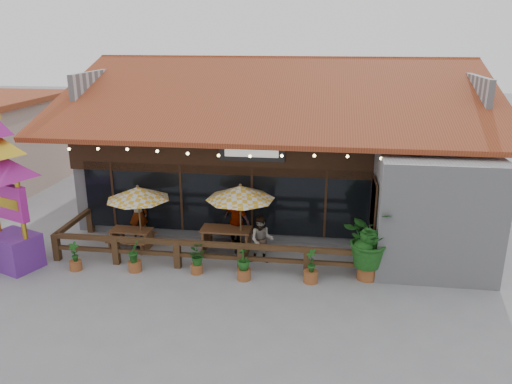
# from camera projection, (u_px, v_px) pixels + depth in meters

# --- Properties ---
(ground) EXTENTS (100.00, 100.00, 0.00)m
(ground) POSITION_uv_depth(u_px,v_px,m) (259.00, 265.00, 15.74)
(ground) COLOR gray
(ground) RESTS_ON ground
(restaurant_building) EXTENTS (15.50, 14.73, 6.09)m
(restaurant_building) POSITION_uv_depth(u_px,v_px,m) (286.00, 150.00, 21.27)
(restaurant_building) COLOR #B1B1B6
(restaurant_building) RESTS_ON ground
(patio_railing) EXTENTS (10.00, 2.60, 0.92)m
(patio_railing) POSITION_uv_depth(u_px,v_px,m) (187.00, 247.00, 15.59)
(patio_railing) COLOR #462D19
(patio_railing) RESTS_ON ground
(umbrella_left) EXTENTS (2.21, 2.21, 2.26)m
(umbrella_left) POSITION_uv_depth(u_px,v_px,m) (138.00, 193.00, 16.37)
(umbrella_left) COLOR brown
(umbrella_left) RESTS_ON ground
(umbrella_right) EXTENTS (2.75, 2.75, 2.41)m
(umbrella_right) POSITION_uv_depth(u_px,v_px,m) (240.00, 193.00, 16.00)
(umbrella_right) COLOR brown
(umbrella_right) RESTS_ON ground
(picnic_table_left) EXTENTS (1.41, 1.23, 0.66)m
(picnic_table_left) POSITION_uv_depth(u_px,v_px,m) (132.00, 235.00, 16.92)
(picnic_table_left) COLOR brown
(picnic_table_left) RESTS_ON ground
(picnic_table_right) EXTENTS (1.69, 1.46, 0.80)m
(picnic_table_right) POSITION_uv_depth(u_px,v_px,m) (226.00, 236.00, 16.62)
(picnic_table_right) COLOR brown
(picnic_table_right) RESTS_ON ground
(thai_sign_tower) EXTENTS (2.82, 2.82, 5.88)m
(thai_sign_tower) POSITION_uv_depth(u_px,v_px,m) (2.00, 171.00, 14.69)
(thai_sign_tower) COLOR #5E258A
(thai_sign_tower) RESTS_ON ground
(tropical_plant) EXTENTS (2.10, 2.11, 2.21)m
(tropical_plant) POSITION_uv_depth(u_px,v_px,m) (369.00, 240.00, 14.51)
(tropical_plant) COLOR brown
(tropical_plant) RESTS_ON ground
(diner_a) EXTENTS (0.76, 0.63, 1.80)m
(diner_a) POSITION_uv_depth(u_px,v_px,m) (138.00, 214.00, 17.56)
(diner_a) COLOR #321D10
(diner_a) RESTS_ON ground
(diner_b) EXTENTS (0.77, 0.60, 1.56)m
(diner_b) POSITION_uv_depth(u_px,v_px,m) (262.00, 240.00, 15.70)
(diner_b) COLOR #321D10
(diner_b) RESTS_ON ground
(diner_c) EXTENTS (1.17, 0.99, 1.88)m
(diner_c) POSITION_uv_depth(u_px,v_px,m) (237.00, 220.00, 16.89)
(diner_c) COLOR #321D10
(diner_c) RESTS_ON ground
(planter_a) EXTENTS (0.38, 0.38, 0.92)m
(planter_a) POSITION_uv_depth(u_px,v_px,m) (75.00, 258.00, 15.33)
(planter_a) COLOR brown
(planter_a) RESTS_ON ground
(planter_b) EXTENTS (0.41, 0.44, 1.00)m
(planter_b) POSITION_uv_depth(u_px,v_px,m) (134.00, 257.00, 15.23)
(planter_b) COLOR brown
(planter_b) RESTS_ON ground
(planter_c) EXTENTS (0.70, 0.68, 0.89)m
(planter_c) POSITION_uv_depth(u_px,v_px,m) (196.00, 258.00, 15.08)
(planter_c) COLOR brown
(planter_c) RESTS_ON ground
(planter_d) EXTENTS (0.52, 0.52, 1.00)m
(planter_d) POSITION_uv_depth(u_px,v_px,m) (244.00, 264.00, 14.70)
(planter_d) COLOR brown
(planter_d) RESTS_ON ground
(planter_e) EXTENTS (0.44, 0.45, 1.07)m
(planter_e) POSITION_uv_depth(u_px,v_px,m) (311.00, 268.00, 14.55)
(planter_e) COLOR brown
(planter_e) RESTS_ON ground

